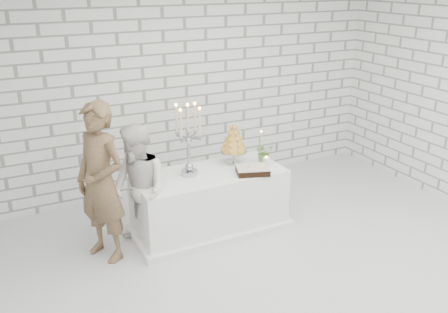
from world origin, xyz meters
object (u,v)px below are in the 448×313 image
(bride, at_px, (139,191))
(croquembouche, at_px, (234,143))
(groom, at_px, (101,183))
(candelabra, at_px, (189,140))
(cake_table, at_px, (210,201))

(bride, height_order, croquembouche, bride)
(groom, distance_m, candelabra, 1.10)
(candelabra, relative_size, croquembouche, 1.65)
(groom, bearing_deg, candelabra, 65.06)
(groom, distance_m, bride, 0.42)
(cake_table, xyz_separation_m, bride, (-0.91, -0.10, 0.37))
(groom, height_order, candelabra, groom)
(groom, height_order, bride, groom)
(cake_table, bearing_deg, candelabra, 168.40)
(cake_table, distance_m, candelabra, 0.84)
(cake_table, relative_size, bride, 1.21)
(cake_table, xyz_separation_m, croquembouche, (0.40, 0.14, 0.64))
(croquembouche, bearing_deg, groom, -173.90)
(groom, height_order, croquembouche, groom)
(cake_table, height_order, groom, groom)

